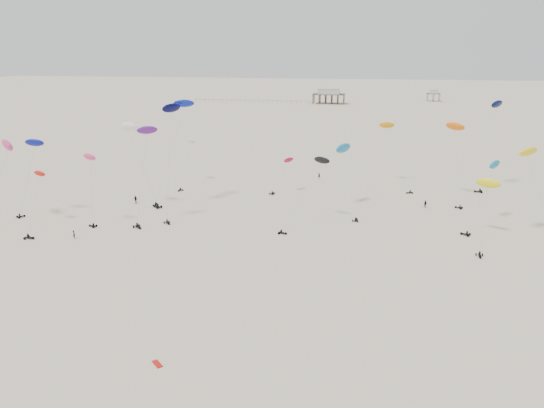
% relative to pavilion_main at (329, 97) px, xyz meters
% --- Properties ---
extents(ground_plane, '(900.00, 900.00, 0.00)m').
position_rel_pavilion_main_xyz_m(ground_plane, '(10.00, -150.00, -4.22)').
color(ground_plane, beige).
extents(pavilion_main, '(21.00, 13.00, 9.80)m').
position_rel_pavilion_main_xyz_m(pavilion_main, '(0.00, 0.00, 0.00)').
color(pavilion_main, brown).
rests_on(pavilion_main, ground).
extents(pavilion_small, '(9.00, 7.00, 8.00)m').
position_rel_pavilion_main_xyz_m(pavilion_small, '(70.00, 30.00, -0.74)').
color(pavilion_small, brown).
rests_on(pavilion_small, ground).
extents(pier_fence, '(80.20, 0.20, 1.50)m').
position_rel_pavilion_main_xyz_m(pier_fence, '(-52.00, -0.00, -3.45)').
color(pier_fence, black).
rests_on(pier_fence, ground).
extents(rig_0, '(6.15, 16.50, 16.50)m').
position_rel_pavilion_main_xyz_m(rig_0, '(50.08, -253.20, 4.15)').
color(rig_0, black).
rests_on(rig_0, ground).
extents(rig_1, '(5.79, 6.74, 9.18)m').
position_rel_pavilion_main_xyz_m(rig_1, '(6.55, -227.47, 1.34)').
color(rig_1, black).
rests_on(rig_1, ground).
extents(rig_2, '(4.03, 5.11, 15.01)m').
position_rel_pavilion_main_xyz_m(rig_2, '(-28.04, -259.73, 6.10)').
color(rig_2, black).
rests_on(rig_2, ground).
extents(rig_3, '(3.84, 14.35, 15.27)m').
position_rel_pavilion_main_xyz_m(rig_3, '(-20.04, -222.26, 4.49)').
color(rig_3, black).
rests_on(rig_3, ground).
extents(rig_4, '(4.56, 9.02, 20.29)m').
position_rel_pavilion_main_xyz_m(rig_4, '(-17.51, -256.63, 9.22)').
color(rig_4, black).
rests_on(rig_4, ground).
extents(rig_5, '(5.57, 6.83, 16.79)m').
position_rel_pavilion_main_xyz_m(rig_5, '(-44.11, -255.00, 8.51)').
color(rig_5, black).
rests_on(rig_5, ground).
extents(rig_6, '(6.81, 18.55, 25.68)m').
position_rel_pavilion_main_xyz_m(rig_6, '(-16.10, -244.53, 14.89)').
color(rig_6, black).
rests_on(rig_6, ground).
extents(rig_7, '(9.52, 14.62, 17.78)m').
position_rel_pavilion_main_xyz_m(rig_7, '(16.23, -249.90, 5.26)').
color(rig_7, black).
rests_on(rig_7, ground).
extents(rig_8, '(9.00, 9.17, 24.42)m').
position_rel_pavilion_main_xyz_m(rig_8, '(-15.91, -239.27, 15.43)').
color(rig_8, black).
rests_on(rig_8, ground).
extents(rig_9, '(10.22, 4.60, 19.52)m').
position_rel_pavilion_main_xyz_m(rig_9, '(-24.46, -245.27, 9.95)').
color(rig_9, black).
rests_on(rig_9, ground).
extents(rig_10, '(5.40, 14.72, 19.71)m').
position_rel_pavilion_main_xyz_m(rig_10, '(47.75, -224.68, 11.01)').
color(rig_10, black).
rests_on(rig_10, ground).
extents(rig_11, '(6.19, 12.54, 14.43)m').
position_rel_pavilion_main_xyz_m(rig_11, '(-37.75, -264.97, 1.39)').
color(rig_11, black).
rests_on(rig_11, ground).
extents(rig_12, '(9.36, 13.66, 19.53)m').
position_rel_pavilion_main_xyz_m(rig_12, '(33.25, -213.64, 8.09)').
color(rig_12, black).
rests_on(rig_12, ground).
extents(rig_13, '(6.99, 10.94, 22.88)m').
position_rel_pavilion_main_xyz_m(rig_13, '(58.37, -213.01, 12.91)').
color(rig_13, black).
rests_on(rig_13, ground).
extents(rig_14, '(9.76, 5.16, 17.53)m').
position_rel_pavilion_main_xyz_m(rig_14, '(58.74, -249.61, 8.73)').
color(rig_14, black).
rests_on(rig_14, ground).
extents(rig_15, '(5.91, 12.38, 17.90)m').
position_rel_pavilion_main_xyz_m(rig_15, '(-46.86, -259.35, 10.46)').
color(rig_15, black).
rests_on(rig_15, ground).
extents(rig_16, '(6.88, 16.15, 17.48)m').
position_rel_pavilion_main_xyz_m(rig_16, '(22.24, -237.38, 7.49)').
color(rig_16, black).
rests_on(rig_16, ground).
extents(rig_17, '(9.55, 15.23, 17.20)m').
position_rel_pavilion_main_xyz_m(rig_17, '(51.93, -244.27, 4.93)').
color(rig_17, black).
rests_on(rig_17, ground).
extents(spectator_0, '(0.83, 0.84, 1.92)m').
position_rel_pavilion_main_xyz_m(spectator_0, '(-27.58, -268.66, -4.22)').
color(spectator_0, black).
rests_on(spectator_0, ground).
extents(spectator_1, '(1.04, 0.70, 1.98)m').
position_rel_pavilion_main_xyz_m(spectator_1, '(40.99, -235.13, -4.22)').
color(spectator_1, black).
rests_on(spectator_1, ground).
extents(spectator_2, '(1.41, 0.88, 2.25)m').
position_rel_pavilion_main_xyz_m(spectator_2, '(-26.10, -243.95, -4.22)').
color(spectator_2, black).
rests_on(spectator_2, ground).
extents(spectator_3, '(0.81, 0.70, 1.88)m').
position_rel_pavilion_main_xyz_m(spectator_3, '(14.08, -210.75, -4.22)').
color(spectator_3, black).
rests_on(spectator_3, ground).
extents(grounded_kite_b, '(1.77, 1.76, 0.07)m').
position_rel_pavilion_main_xyz_m(grounded_kite_b, '(4.50, -305.89, -4.22)').
color(grounded_kite_b, '#B8150B').
rests_on(grounded_kite_b, ground).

